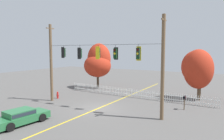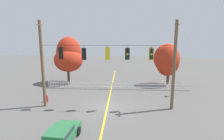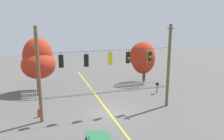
{
  "view_description": "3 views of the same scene",
  "coord_description": "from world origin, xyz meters",
  "px_view_note": "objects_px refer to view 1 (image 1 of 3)",
  "views": [
    {
      "loc": [
        11.53,
        -16.54,
        5.7
      ],
      "look_at": [
        0.9,
        1.15,
        3.76
      ],
      "focal_mm": 33.51,
      "sensor_mm": 36.0,
      "label": 1
    },
    {
      "loc": [
        1.59,
        -18.53,
        7.6
      ],
      "look_at": [
        0.43,
        0.96,
        3.66
      ],
      "focal_mm": 31.37,
      "sensor_mm": 36.0,
      "label": 2
    },
    {
      "loc": [
        -6.29,
        -20.77,
        9.41
      ],
      "look_at": [
        0.59,
        0.95,
        4.1
      ],
      "focal_mm": 37.76,
      "sensor_mm": 36.0,
      "label": 3
    }
  ],
  "objects_px": {
    "traffic_signal_westbound_side": "(98,53)",
    "autumn_maple_near_fence": "(98,62)",
    "traffic_signal_southbound_primary": "(64,52)",
    "fire_hydrant": "(58,95)",
    "traffic_signal_eastbound_side": "(80,53)",
    "parked_car": "(21,116)",
    "traffic_signal_northbound_primary": "(115,53)",
    "autumn_maple_mid": "(197,68)",
    "traffic_signal_northbound_secondary": "(138,54)",
    "roadside_mailbox": "(184,98)"
  },
  "relations": [
    {
      "from": "traffic_signal_northbound_secondary",
      "to": "traffic_signal_northbound_primary",
      "type": "bearing_deg",
      "value": -179.98
    },
    {
      "from": "traffic_signal_northbound_primary",
      "to": "autumn_maple_mid",
      "type": "xyz_separation_m",
      "value": [
        5.69,
        9.02,
        -1.76
      ]
    },
    {
      "from": "traffic_signal_northbound_secondary",
      "to": "parked_car",
      "type": "xyz_separation_m",
      "value": [
        -6.86,
        -6.69,
        -4.83
      ]
    },
    {
      "from": "traffic_signal_westbound_side",
      "to": "roadside_mailbox",
      "type": "bearing_deg",
      "value": 28.42
    },
    {
      "from": "autumn_maple_near_fence",
      "to": "parked_car",
      "type": "bearing_deg",
      "value": -76.81
    },
    {
      "from": "traffic_signal_northbound_primary",
      "to": "roadside_mailbox",
      "type": "xyz_separation_m",
      "value": [
        5.41,
        3.93,
        -4.31
      ]
    },
    {
      "from": "parked_car",
      "to": "autumn_maple_mid",
      "type": "bearing_deg",
      "value": 56.81
    },
    {
      "from": "traffic_signal_northbound_primary",
      "to": "roadside_mailbox",
      "type": "distance_m",
      "value": 7.95
    },
    {
      "from": "traffic_signal_eastbound_side",
      "to": "roadside_mailbox",
      "type": "distance_m",
      "value": 11.19
    },
    {
      "from": "traffic_signal_northbound_secondary",
      "to": "autumn_maple_mid",
      "type": "bearing_deg",
      "value": 69.21
    },
    {
      "from": "traffic_signal_eastbound_side",
      "to": "traffic_signal_northbound_primary",
      "type": "relative_size",
      "value": 1.01
    },
    {
      "from": "autumn_maple_mid",
      "to": "roadside_mailbox",
      "type": "height_order",
      "value": "autumn_maple_mid"
    },
    {
      "from": "traffic_signal_westbound_side",
      "to": "autumn_maple_mid",
      "type": "bearing_deg",
      "value": 50.04
    },
    {
      "from": "traffic_signal_eastbound_side",
      "to": "parked_car",
      "type": "xyz_separation_m",
      "value": [
        -0.45,
        -6.68,
        -4.81
      ]
    },
    {
      "from": "traffic_signal_southbound_primary",
      "to": "traffic_signal_eastbound_side",
      "type": "height_order",
      "value": "same"
    },
    {
      "from": "traffic_signal_northbound_primary",
      "to": "autumn_maple_near_fence",
      "type": "distance_m",
      "value": 12.53
    },
    {
      "from": "autumn_maple_near_fence",
      "to": "roadside_mailbox",
      "type": "relative_size",
      "value": 4.94
    },
    {
      "from": "traffic_signal_northbound_secondary",
      "to": "autumn_maple_mid",
      "type": "height_order",
      "value": "traffic_signal_northbound_secondary"
    },
    {
      "from": "autumn_maple_mid",
      "to": "traffic_signal_northbound_secondary",
      "type": "bearing_deg",
      "value": -110.79
    },
    {
      "from": "traffic_signal_southbound_primary",
      "to": "traffic_signal_westbound_side",
      "type": "distance_m",
      "value": 4.5
    },
    {
      "from": "traffic_signal_westbound_side",
      "to": "autumn_maple_near_fence",
      "type": "distance_m",
      "value": 11.38
    },
    {
      "from": "fire_hydrant",
      "to": "traffic_signal_westbound_side",
      "type": "bearing_deg",
      "value": -9.43
    },
    {
      "from": "traffic_signal_northbound_primary",
      "to": "autumn_maple_mid",
      "type": "height_order",
      "value": "traffic_signal_northbound_primary"
    },
    {
      "from": "traffic_signal_southbound_primary",
      "to": "autumn_maple_mid",
      "type": "relative_size",
      "value": 0.23
    },
    {
      "from": "traffic_signal_northbound_secondary",
      "to": "autumn_maple_near_fence",
      "type": "height_order",
      "value": "autumn_maple_near_fence"
    },
    {
      "from": "traffic_signal_northbound_secondary",
      "to": "roadside_mailbox",
      "type": "relative_size",
      "value": 1.03
    },
    {
      "from": "traffic_signal_southbound_primary",
      "to": "roadside_mailbox",
      "type": "bearing_deg",
      "value": 18.5
    },
    {
      "from": "traffic_signal_eastbound_side",
      "to": "traffic_signal_northbound_secondary",
      "type": "distance_m",
      "value": 6.41
    },
    {
      "from": "parked_car",
      "to": "roadside_mailbox",
      "type": "height_order",
      "value": "roadside_mailbox"
    },
    {
      "from": "traffic_signal_westbound_side",
      "to": "roadside_mailbox",
      "type": "distance_m",
      "value": 9.37
    },
    {
      "from": "traffic_signal_westbound_side",
      "to": "fire_hydrant",
      "type": "relative_size",
      "value": 1.65
    },
    {
      "from": "traffic_signal_westbound_side",
      "to": "autumn_maple_near_fence",
      "type": "xyz_separation_m",
      "value": [
        -6.44,
        9.26,
        -1.56
      ]
    },
    {
      "from": "traffic_signal_northbound_secondary",
      "to": "traffic_signal_westbound_side",
      "type": "bearing_deg",
      "value": -179.73
    },
    {
      "from": "traffic_signal_eastbound_side",
      "to": "traffic_signal_southbound_primary",
      "type": "bearing_deg",
      "value": -180.0
    },
    {
      "from": "traffic_signal_northbound_secondary",
      "to": "autumn_maple_mid",
      "type": "xyz_separation_m",
      "value": [
        3.43,
        9.02,
        -1.78
      ]
    },
    {
      "from": "traffic_signal_eastbound_side",
      "to": "autumn_maple_mid",
      "type": "distance_m",
      "value": 13.47
    },
    {
      "from": "traffic_signal_westbound_side",
      "to": "fire_hydrant",
      "type": "distance_m",
      "value": 8.47
    },
    {
      "from": "traffic_signal_southbound_primary",
      "to": "traffic_signal_northbound_secondary",
      "type": "distance_m",
      "value": 8.65
    },
    {
      "from": "traffic_signal_northbound_secondary",
      "to": "autumn_maple_near_fence",
      "type": "xyz_separation_m",
      "value": [
        -10.59,
        9.24,
        -1.52
      ]
    },
    {
      "from": "traffic_signal_northbound_secondary",
      "to": "roadside_mailbox",
      "type": "distance_m",
      "value": 6.63
    },
    {
      "from": "traffic_signal_eastbound_side",
      "to": "roadside_mailbox",
      "type": "height_order",
      "value": "traffic_signal_eastbound_side"
    },
    {
      "from": "fire_hydrant",
      "to": "autumn_maple_near_fence",
      "type": "bearing_deg",
      "value": 88.22
    },
    {
      "from": "autumn_maple_near_fence",
      "to": "fire_hydrant",
      "type": "relative_size",
      "value": 8.16
    },
    {
      "from": "autumn_maple_mid",
      "to": "parked_car",
      "type": "xyz_separation_m",
      "value": [
        -10.28,
        -15.72,
        -3.06
      ]
    },
    {
      "from": "traffic_signal_southbound_primary",
      "to": "roadside_mailbox",
      "type": "xyz_separation_m",
      "value": [
        11.79,
        3.95,
        -4.37
      ]
    },
    {
      "from": "traffic_signal_northbound_secondary",
      "to": "autumn_maple_near_fence",
      "type": "distance_m",
      "value": 14.13
    },
    {
      "from": "traffic_signal_southbound_primary",
      "to": "parked_car",
      "type": "height_order",
      "value": "traffic_signal_southbound_primary"
    },
    {
      "from": "traffic_signal_westbound_side",
      "to": "traffic_signal_northbound_primary",
      "type": "relative_size",
      "value": 0.99
    },
    {
      "from": "traffic_signal_southbound_primary",
      "to": "autumn_maple_near_fence",
      "type": "bearing_deg",
      "value": 101.84
    },
    {
      "from": "autumn_maple_near_fence",
      "to": "fire_hydrant",
      "type": "distance_m",
      "value": 8.87
    }
  ]
}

